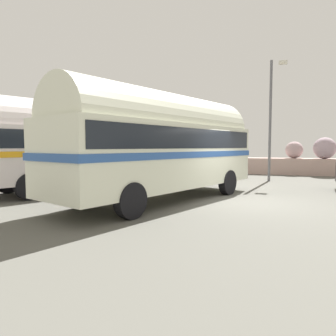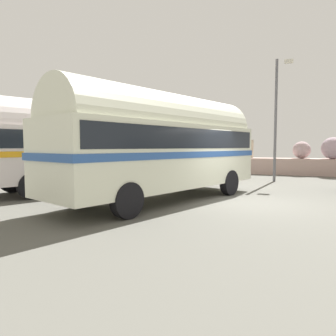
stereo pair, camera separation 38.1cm
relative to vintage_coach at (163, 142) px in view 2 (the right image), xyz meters
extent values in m
cube|color=#57564E|center=(2.79, 0.72, -2.04)|extent=(32.00, 26.00, 0.02)
cube|color=tan|center=(2.79, 12.52, -1.50)|extent=(31.36, 1.80, 1.10)
cube|color=#ADA596|center=(-10.30, 12.67, -0.26)|extent=(1.62, 1.73, 1.38)
cube|color=tan|center=(-7.85, 12.21, -0.34)|extent=(1.51, 1.41, 1.21)
sphere|color=#B9A98B|center=(-4.44, 12.02, -0.55)|extent=(0.79, 0.79, 0.79)
sphere|color=#C08890|center=(-1.49, 12.25, -0.33)|extent=(1.23, 1.23, 1.23)
cube|color=#B3A68E|center=(0.75, 12.85, -0.32)|extent=(1.73, 1.71, 1.27)
sphere|color=#B4979A|center=(4.76, 12.52, -0.39)|extent=(1.13, 1.13, 1.13)
sphere|color=#AA929E|center=(6.55, 12.11, -0.26)|extent=(1.38, 1.38, 1.38)
cylinder|color=black|center=(-0.17, 2.82, -1.55)|extent=(0.58, 1.00, 0.96)
cylinder|color=black|center=(1.91, 2.08, -1.55)|extent=(0.58, 1.00, 0.96)
cylinder|color=black|center=(-1.91, -2.09, -1.55)|extent=(0.58, 1.00, 0.96)
cylinder|color=black|center=(0.17, -2.83, -1.55)|extent=(0.58, 1.00, 0.96)
cube|color=silver|center=(0.00, 0.00, -0.48)|extent=(5.06, 8.72, 2.10)
cylinder|color=silver|center=(0.00, 0.00, 0.57)|extent=(4.76, 8.34, 2.20)
cube|color=#2D569D|center=(0.00, 0.00, -0.42)|extent=(5.14, 8.81, 0.20)
cube|color=black|center=(0.00, 0.00, 0.10)|extent=(4.98, 8.41, 0.64)
cube|color=silver|center=(1.42, 4.02, -1.35)|extent=(2.20, 0.91, 0.28)
cylinder|color=black|center=(-4.25, 4.19, -1.55)|extent=(0.66, 0.99, 0.96)
cylinder|color=black|center=(-2.25, 3.25, -1.55)|extent=(0.66, 0.99, 0.96)
cylinder|color=black|center=(-6.46, -0.52, -1.55)|extent=(0.66, 0.99, 0.96)
cylinder|color=black|center=(-4.46, -1.46, -1.55)|extent=(0.66, 0.99, 0.96)
cube|color=silver|center=(-4.35, 1.36, -0.48)|extent=(5.74, 8.62, 2.10)
cylinder|color=silver|center=(-4.35, 1.36, 0.57)|extent=(5.42, 8.23, 2.20)
cube|color=orange|center=(-4.35, 1.36, -0.42)|extent=(5.82, 8.72, 0.20)
cube|color=black|center=(-4.35, 1.36, 0.10)|extent=(5.63, 8.33, 0.64)
cube|color=silver|center=(-2.54, 5.23, -1.35)|extent=(2.13, 1.11, 0.28)
cylinder|color=#5B5B60|center=(3.29, 7.61, 1.17)|extent=(0.14, 0.14, 6.45)
cube|color=beige|center=(3.87, 7.90, 4.30)|extent=(0.44, 0.24, 0.18)
camera|label=1|loc=(3.71, -9.92, -0.16)|focal=33.01mm
camera|label=2|loc=(4.07, -9.78, -0.16)|focal=33.01mm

